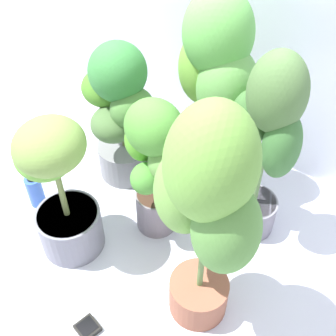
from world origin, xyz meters
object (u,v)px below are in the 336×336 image
(potted_plant_back_center, at_px, (215,83))
(potted_plant_front_right, at_px, (207,206))
(nutrient_bottle, at_px, (35,191))
(potted_plant_back_right, at_px, (266,138))
(potted_plant_back_left, at_px, (119,110))
(potted_plant_center, at_px, (154,160))
(potted_plant_front_left, at_px, (58,185))
(hygrometer_box, at_px, (87,328))

(potted_plant_back_center, relative_size, potted_plant_front_right, 1.00)
(potted_plant_back_center, xyz_separation_m, nutrient_bottle, (-0.59, -0.60, -0.49))
(potted_plant_back_right, distance_m, potted_plant_back_left, 0.70)
(potted_plant_center, xyz_separation_m, potted_plant_back_left, (-0.33, 0.19, -0.01))
(potted_plant_back_right, distance_m, nutrient_bottle, 1.10)
(potted_plant_center, height_order, potted_plant_front_right, potted_plant_front_right)
(potted_plant_back_center, bearing_deg, potted_plant_back_left, -152.87)
(potted_plant_back_center, distance_m, potted_plant_back_left, 0.46)
(potted_plant_center, distance_m, potted_plant_back_right, 0.44)
(potted_plant_center, height_order, potted_plant_back_right, potted_plant_back_right)
(potted_plant_front_left, height_order, potted_plant_back_center, potted_plant_back_center)
(potted_plant_back_center, distance_m, nutrient_bottle, 0.97)
(potted_plant_front_right, xyz_separation_m, hygrometer_box, (-0.29, -0.32, -0.59))
(potted_plant_back_right, bearing_deg, potted_plant_front_left, -139.29)
(potted_plant_front_left, bearing_deg, potted_plant_back_center, 65.59)
(potted_plant_center, distance_m, potted_plant_front_left, 0.39)
(potted_plant_front_left, height_order, potted_plant_back_left, potted_plant_back_left)
(potted_plant_back_left, xyz_separation_m, hygrometer_box, (0.41, -0.75, -0.38))
(potted_plant_back_right, bearing_deg, nutrient_bottle, -152.84)
(potted_plant_front_left, relative_size, potted_plant_back_right, 0.76)
(potted_plant_back_right, relative_size, hygrometer_box, 9.22)
(potted_plant_back_right, relative_size, potted_plant_front_right, 0.91)
(potted_plant_back_right, xyz_separation_m, potted_plant_front_right, (0.02, -0.48, 0.08))
(potted_plant_back_right, distance_m, hygrometer_box, 0.99)
(potted_plant_front_left, bearing_deg, potted_plant_back_right, 40.71)
(potted_plant_center, bearing_deg, potted_plant_back_center, 83.74)
(hygrometer_box, bearing_deg, potted_plant_front_left, 65.06)
(potted_plant_front_left, bearing_deg, potted_plant_back_left, 98.57)
(potted_plant_front_left, bearing_deg, potted_plant_front_right, 4.61)
(potted_plant_front_right, height_order, nutrient_bottle, potted_plant_front_right)
(potted_plant_center, height_order, potted_plant_back_left, potted_plant_back_left)
(potted_plant_back_left, relative_size, hygrometer_box, 7.50)
(potted_plant_front_right, bearing_deg, hygrometer_box, -131.69)
(potted_plant_center, bearing_deg, potted_plant_front_right, -32.61)
(potted_plant_front_left, distance_m, hygrometer_box, 0.56)
(potted_plant_back_right, xyz_separation_m, potted_plant_back_left, (-0.69, -0.05, -0.13))
(potted_plant_front_left, height_order, potted_plant_front_right, potted_plant_front_right)
(potted_plant_center, distance_m, potted_plant_back_left, 0.38)
(potted_plant_front_left, relative_size, potted_plant_back_left, 0.93)
(potted_plant_back_right, bearing_deg, potted_plant_center, -145.49)
(hygrometer_box, distance_m, nutrient_bottle, 0.71)
(potted_plant_front_left, xyz_separation_m, potted_plant_front_right, (0.63, 0.05, 0.25))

